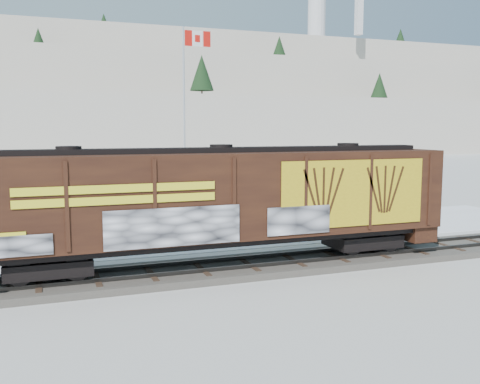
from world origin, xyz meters
name	(u,v)px	position (x,y,z in m)	size (l,w,h in m)	color
ground	(291,266)	(0.00, 0.00, 0.00)	(500.00, 500.00, 0.00)	white
rail_track	(291,262)	(0.00, 0.00, 0.15)	(50.00, 3.40, 0.43)	#59544C
parking_strip	(233,233)	(0.00, 7.50, 0.01)	(40.00, 8.00, 0.03)	white
hillside	(78,97)	(-0.05, 139.79, 14.37)	(360.00, 110.00, 93.00)	white
hopper_railcar	(222,199)	(-3.09, -0.01, 3.00)	(19.04, 3.06, 4.61)	black
flagpole	(186,146)	(-0.78, 14.62, 4.60)	(2.30, 0.90, 12.30)	silver
car_silver	(73,232)	(-8.52, 6.19, 0.88)	(2.02, 5.01, 1.71)	silver
car_white	(292,216)	(3.37, 6.97, 0.83)	(1.70, 4.87, 1.61)	white
car_dark	(306,222)	(3.67, 5.80, 0.68)	(1.83, 4.51, 1.31)	black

